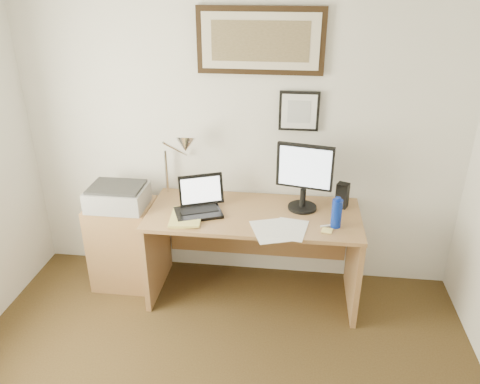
% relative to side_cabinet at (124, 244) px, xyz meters
% --- Properties ---
extents(wall_back, '(3.50, 0.02, 2.50)m').
position_rel_side_cabinet_xyz_m(wall_back, '(0.92, 0.32, 0.89)').
color(wall_back, white).
rests_on(wall_back, ground).
extents(side_cabinet, '(0.50, 0.40, 0.73)m').
position_rel_side_cabinet_xyz_m(side_cabinet, '(0.00, 0.00, 0.00)').
color(side_cabinet, olive).
rests_on(side_cabinet, floor).
extents(water_bottle, '(0.07, 0.07, 0.21)m').
position_rel_side_cabinet_xyz_m(water_bottle, '(1.67, -0.19, 0.49)').
color(water_bottle, '#0B2795').
rests_on(water_bottle, desk).
extents(bottle_cap, '(0.04, 0.04, 0.02)m').
position_rel_side_cabinet_xyz_m(bottle_cap, '(1.67, -0.19, 0.61)').
color(bottle_cap, '#0B2795').
rests_on(bottle_cap, water_bottle).
extents(speaker, '(0.11, 0.10, 0.20)m').
position_rel_side_cabinet_xyz_m(speaker, '(1.73, 0.13, 0.48)').
color(speaker, black).
rests_on(speaker, desk).
extents(paper_sheet_a, '(0.33, 0.39, 0.00)m').
position_rel_side_cabinet_xyz_m(paper_sheet_a, '(1.21, -0.31, 0.39)').
color(paper_sheet_a, white).
rests_on(paper_sheet_a, desk).
extents(paper_sheet_b, '(0.26, 0.34, 0.00)m').
position_rel_side_cabinet_xyz_m(paper_sheet_b, '(1.35, -0.27, 0.39)').
color(paper_sheet_b, white).
rests_on(paper_sheet_b, desk).
extents(sticky_pad, '(0.09, 0.09, 0.01)m').
position_rel_side_cabinet_xyz_m(sticky_pad, '(1.61, -0.26, 0.39)').
color(sticky_pad, '#FFE878').
rests_on(sticky_pad, desk).
extents(marker_pen, '(0.14, 0.06, 0.02)m').
position_rel_side_cabinet_xyz_m(marker_pen, '(1.63, -0.19, 0.39)').
color(marker_pen, white).
rests_on(marker_pen, desk).
extents(book, '(0.26, 0.33, 0.02)m').
position_rel_side_cabinet_xyz_m(book, '(0.47, -0.22, 0.40)').
color(book, '#D8CC66').
rests_on(book, desk).
extents(desk, '(1.60, 0.70, 0.75)m').
position_rel_side_cabinet_xyz_m(desk, '(1.07, 0.04, 0.15)').
color(desk, olive).
rests_on(desk, floor).
extents(laptop, '(0.41, 0.41, 0.26)m').
position_rel_side_cabinet_xyz_m(laptop, '(0.66, -0.07, 0.44)').
color(laptop, black).
rests_on(laptop, desk).
extents(lcd_monitor, '(0.42, 0.22, 0.52)m').
position_rel_side_cabinet_xyz_m(lcd_monitor, '(1.43, 0.06, 0.68)').
color(lcd_monitor, black).
rests_on(lcd_monitor, desk).
extents(printer, '(0.44, 0.34, 0.18)m').
position_rel_side_cabinet_xyz_m(printer, '(0.01, -0.04, 0.45)').
color(printer, '#A3A3A6').
rests_on(printer, side_cabinet).
extents(desk_lamp, '(0.29, 0.27, 0.53)m').
position_rel_side_cabinet_xyz_m(desk_lamp, '(0.51, 0.13, 0.82)').
color(desk_lamp, silver).
rests_on(desk_lamp, desk).
extents(picture_large, '(0.92, 0.04, 0.47)m').
position_rel_side_cabinet_xyz_m(picture_large, '(1.07, 0.29, 1.59)').
color(picture_large, black).
rests_on(picture_large, wall_back).
extents(picture_small, '(0.30, 0.03, 0.30)m').
position_rel_side_cabinet_xyz_m(picture_small, '(1.37, 0.29, 1.09)').
color(picture_small, black).
rests_on(picture_small, wall_back).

